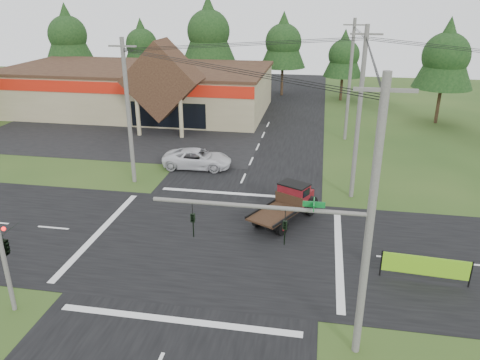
# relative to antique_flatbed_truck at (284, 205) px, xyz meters

# --- Properties ---
(ground) EXTENTS (120.00, 120.00, 0.00)m
(ground) POSITION_rel_antique_flatbed_truck_xyz_m (-3.69, -3.33, -1.12)
(ground) COLOR #233F16
(ground) RESTS_ON ground
(road_ns) EXTENTS (12.00, 120.00, 0.02)m
(road_ns) POSITION_rel_antique_flatbed_truck_xyz_m (-3.69, -3.33, -1.11)
(road_ns) COLOR black
(road_ns) RESTS_ON ground
(road_ew) EXTENTS (120.00, 12.00, 0.02)m
(road_ew) POSITION_rel_antique_flatbed_truck_xyz_m (-3.69, -3.33, -1.11)
(road_ew) COLOR black
(road_ew) RESTS_ON ground
(parking_apron) EXTENTS (28.00, 14.00, 0.02)m
(parking_apron) POSITION_rel_antique_flatbed_truck_xyz_m (-17.69, 15.67, -1.10)
(parking_apron) COLOR black
(parking_apron) RESTS_ON ground
(cvs_building) EXTENTS (30.40, 18.20, 9.19)m
(cvs_building) POSITION_rel_antique_flatbed_truck_xyz_m (-19.40, 26.24, 1.66)
(cvs_building) COLOR #9A8E68
(cvs_building) RESTS_ON ground
(traffic_signal_mast) EXTENTS (8.12, 0.24, 7.00)m
(traffic_signal_mast) POSITION_rel_antique_flatbed_truck_xyz_m (2.13, -10.83, 3.31)
(traffic_signal_mast) COLOR #595651
(traffic_signal_mast) RESTS_ON ground
(traffic_signal_corner) EXTENTS (0.53, 2.48, 4.40)m
(traffic_signal_corner) POSITION_rel_antique_flatbed_truck_xyz_m (-11.19, -10.66, 2.41)
(traffic_signal_corner) COLOR #595651
(traffic_signal_corner) RESTS_ON ground
(utility_pole_nr) EXTENTS (2.00, 0.30, 11.00)m
(utility_pole_nr) POSITION_rel_antique_flatbed_truck_xyz_m (3.81, -10.83, 4.52)
(utility_pole_nr) COLOR #595651
(utility_pole_nr) RESTS_ON ground
(utility_pole_nw) EXTENTS (2.00, 0.30, 10.50)m
(utility_pole_nw) POSITION_rel_antique_flatbed_truck_xyz_m (-11.69, 4.67, 4.27)
(utility_pole_nw) COLOR #595651
(utility_pole_nw) RESTS_ON ground
(utility_pole_ne) EXTENTS (2.00, 0.30, 11.50)m
(utility_pole_ne) POSITION_rel_antique_flatbed_truck_xyz_m (4.31, 4.67, 4.77)
(utility_pole_ne) COLOR #595651
(utility_pole_ne) RESTS_ON ground
(utility_pole_n) EXTENTS (2.00, 0.30, 11.20)m
(utility_pole_n) POSITION_rel_antique_flatbed_truck_xyz_m (4.31, 18.67, 4.62)
(utility_pole_n) COLOR #595651
(utility_pole_n) RESTS_ON ground
(tree_row_a) EXTENTS (6.72, 6.72, 12.12)m
(tree_row_a) POSITION_rel_antique_flatbed_truck_xyz_m (-33.69, 36.67, 6.93)
(tree_row_a) COLOR #332316
(tree_row_a) RESTS_ON ground
(tree_row_b) EXTENTS (5.60, 5.60, 10.10)m
(tree_row_b) POSITION_rel_antique_flatbed_truck_xyz_m (-23.69, 38.67, 5.59)
(tree_row_b) COLOR #332316
(tree_row_b) RESTS_ON ground
(tree_row_c) EXTENTS (7.28, 7.28, 13.13)m
(tree_row_c) POSITION_rel_antique_flatbed_truck_xyz_m (-13.69, 37.67, 7.60)
(tree_row_c) COLOR #332316
(tree_row_c) RESTS_ON ground
(tree_row_d) EXTENTS (6.16, 6.16, 11.11)m
(tree_row_d) POSITION_rel_antique_flatbed_truck_xyz_m (-3.69, 38.67, 6.26)
(tree_row_d) COLOR #332316
(tree_row_d) RESTS_ON ground
(tree_row_e) EXTENTS (5.04, 5.04, 9.09)m
(tree_row_e) POSITION_rel_antique_flatbed_truck_xyz_m (4.31, 36.67, 4.92)
(tree_row_e) COLOR #332316
(tree_row_e) RESTS_ON ground
(tree_side_ne) EXTENTS (6.16, 6.16, 11.11)m
(tree_side_ne) POSITION_rel_antique_flatbed_truck_xyz_m (14.31, 26.67, 6.26)
(tree_side_ne) COLOR #332316
(tree_side_ne) RESTS_ON ground
(antique_flatbed_truck) EXTENTS (4.29, 5.68, 2.23)m
(antique_flatbed_truck) POSITION_rel_antique_flatbed_truck_xyz_m (0.00, 0.00, 0.00)
(antique_flatbed_truck) COLOR #560C0F
(antique_flatbed_truck) RESTS_ON ground
(roadside_banner) EXTENTS (4.24, 0.43, 1.45)m
(roadside_banner) POSITION_rel_antique_flatbed_truck_xyz_m (7.36, -5.35, -0.39)
(roadside_banner) COLOR #6DB418
(roadside_banner) RESTS_ON ground
(white_pickup) EXTENTS (5.61, 2.77, 1.53)m
(white_pickup) POSITION_rel_antique_flatbed_truck_xyz_m (-7.77, 8.45, -0.35)
(white_pickup) COLOR silver
(white_pickup) RESTS_ON ground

